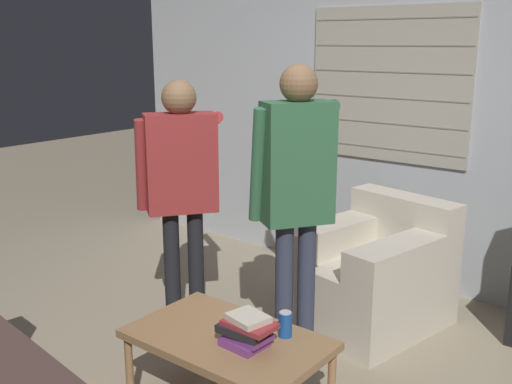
# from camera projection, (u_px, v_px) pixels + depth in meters

# --- Properties ---
(wall_back) EXTENTS (5.20, 0.08, 2.55)m
(wall_back) POSITION_uv_depth(u_px,v_px,m) (398.00, 115.00, 4.44)
(wall_back) COLOR #ADB2B7
(wall_back) RESTS_ON ground_plane
(armchair_beige) EXTENTS (0.95, 1.05, 0.81)m
(armchair_beige) POSITION_uv_depth(u_px,v_px,m) (373.00, 274.00, 3.93)
(armchair_beige) COLOR beige
(armchair_beige) RESTS_ON ground_plane
(coffee_table) EXTENTS (0.96, 0.59, 0.44)m
(coffee_table) POSITION_uv_depth(u_px,v_px,m) (228.00, 344.00, 2.90)
(coffee_table) COLOR #9E754C
(coffee_table) RESTS_ON ground_plane
(person_left_standing) EXTENTS (0.54, 0.79, 1.60)m
(person_left_standing) POSITION_uv_depth(u_px,v_px,m) (181.00, 177.00, 3.66)
(person_left_standing) COLOR black
(person_left_standing) RESTS_ON ground_plane
(person_right_standing) EXTENTS (0.61, 0.76, 1.71)m
(person_right_standing) POSITION_uv_depth(u_px,v_px,m) (296.00, 183.00, 3.21)
(person_right_standing) COLOR #33384C
(person_right_standing) RESTS_ON ground_plane
(book_stack) EXTENTS (0.27, 0.19, 0.16)m
(book_stack) POSITION_uv_depth(u_px,v_px,m) (246.00, 331.00, 2.77)
(book_stack) COLOR #75387F
(book_stack) RESTS_ON coffee_table
(soda_can) EXTENTS (0.07, 0.07, 0.13)m
(soda_can) POSITION_uv_depth(u_px,v_px,m) (285.00, 324.00, 2.87)
(soda_can) COLOR #194C9E
(soda_can) RESTS_ON coffee_table
(spare_remote) EXTENTS (0.10, 0.13, 0.02)m
(spare_remote) POSITION_uv_depth(u_px,v_px,m) (240.00, 326.00, 2.96)
(spare_remote) COLOR white
(spare_remote) RESTS_ON coffee_table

